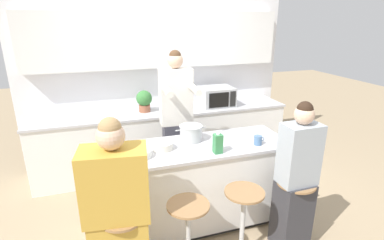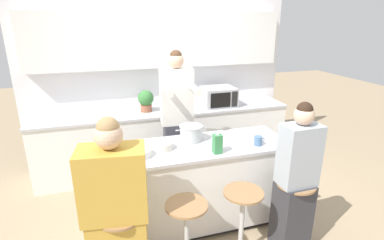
# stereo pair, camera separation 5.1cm
# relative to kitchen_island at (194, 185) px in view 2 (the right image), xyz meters

# --- Properties ---
(ground_plane) EXTENTS (16.00, 16.00, 0.00)m
(ground_plane) POSITION_rel_kitchen_island_xyz_m (0.00, 0.00, -0.46)
(ground_plane) COLOR tan
(wall_back) EXTENTS (3.82, 0.22, 2.70)m
(wall_back) POSITION_rel_kitchen_island_xyz_m (0.00, 1.65, 1.08)
(wall_back) COLOR white
(wall_back) RESTS_ON ground_plane
(back_counter) EXTENTS (3.55, 0.63, 0.89)m
(back_counter) POSITION_rel_kitchen_island_xyz_m (0.00, 1.35, -0.01)
(back_counter) COLOR white
(back_counter) RESTS_ON ground_plane
(kitchen_island) EXTENTS (1.95, 0.66, 0.91)m
(kitchen_island) POSITION_rel_kitchen_island_xyz_m (0.00, 0.00, 0.00)
(kitchen_island) COLOR black
(kitchen_island) RESTS_ON ground_plane
(bar_stool_center_left) EXTENTS (0.38, 0.38, 0.70)m
(bar_stool_center_left) POSITION_rel_kitchen_island_xyz_m (-0.26, -0.63, -0.10)
(bar_stool_center_left) COLOR #997047
(bar_stool_center_left) RESTS_ON ground_plane
(bar_stool_center_right) EXTENTS (0.38, 0.38, 0.70)m
(bar_stool_center_right) POSITION_rel_kitchen_island_xyz_m (0.26, -0.60, -0.10)
(bar_stool_center_right) COLOR #997047
(bar_stool_center_right) RESTS_ON ground_plane
(bar_stool_rightmost) EXTENTS (0.38, 0.38, 0.70)m
(bar_stool_rightmost) POSITION_rel_kitchen_island_xyz_m (0.78, -0.61, -0.10)
(bar_stool_rightmost) COLOR #997047
(bar_stool_rightmost) RESTS_ON ground_plane
(person_cooking) EXTENTS (0.39, 0.59, 1.79)m
(person_cooking) POSITION_rel_kitchen_island_xyz_m (-0.02, 0.58, 0.43)
(person_cooking) COLOR #383842
(person_cooking) RESTS_ON ground_plane
(person_wrapped_blanket) EXTENTS (0.51, 0.35, 1.48)m
(person_wrapped_blanket) POSITION_rel_kitchen_island_xyz_m (-0.81, -0.61, 0.24)
(person_wrapped_blanket) COLOR gold
(person_wrapped_blanket) RESTS_ON ground_plane
(person_seated_near) EXTENTS (0.33, 0.27, 1.46)m
(person_seated_near) POSITION_rel_kitchen_island_xyz_m (0.77, -0.61, 0.21)
(person_seated_near) COLOR #333338
(person_seated_near) RESTS_ON ground_plane
(cooking_pot) EXTENTS (0.33, 0.24, 0.16)m
(cooking_pot) POSITION_rel_kitchen_island_xyz_m (0.01, 0.14, 0.53)
(cooking_pot) COLOR #B7BABC
(cooking_pot) RESTS_ON kitchen_island
(fruit_bowl) EXTENTS (0.20, 0.20, 0.07)m
(fruit_bowl) POSITION_rel_kitchen_island_xyz_m (-0.31, 0.02, 0.48)
(fruit_bowl) COLOR silver
(fruit_bowl) RESTS_ON kitchen_island
(mixing_bowl_steel) EXTENTS (0.21, 0.21, 0.07)m
(mixing_bowl_steel) POSITION_rel_kitchen_island_xyz_m (-0.55, -0.08, 0.48)
(mixing_bowl_steel) COLOR white
(mixing_bowl_steel) RESTS_ON kitchen_island
(coffee_cup_near) EXTENTS (0.11, 0.08, 0.09)m
(coffee_cup_near) POSITION_rel_kitchen_island_xyz_m (0.62, -0.17, 0.49)
(coffee_cup_near) COLOR #4C7099
(coffee_cup_near) RESTS_ON kitchen_island
(banana_bunch) EXTENTS (0.16, 0.12, 0.05)m
(banana_bunch) POSITION_rel_kitchen_island_xyz_m (-0.80, -0.03, 0.47)
(banana_bunch) COLOR yellow
(banana_bunch) RESTS_ON kitchen_island
(juice_carton) EXTENTS (0.08, 0.08, 0.20)m
(juice_carton) POSITION_rel_kitchen_island_xyz_m (0.16, -0.22, 0.54)
(juice_carton) COLOR #38844C
(juice_carton) RESTS_ON kitchen_island
(microwave) EXTENTS (0.47, 0.40, 0.27)m
(microwave) POSITION_rel_kitchen_island_xyz_m (0.78, 1.31, 0.57)
(microwave) COLOR #B2B5B7
(microwave) RESTS_ON back_counter
(potted_plant) EXTENTS (0.21, 0.21, 0.29)m
(potted_plant) POSITION_rel_kitchen_island_xyz_m (-0.27, 1.35, 0.59)
(potted_plant) COLOR #93563D
(potted_plant) RESTS_ON back_counter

